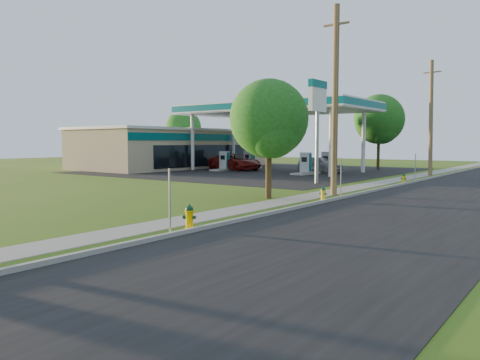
% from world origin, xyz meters
% --- Properties ---
extents(ground_plane, '(140.00, 140.00, 0.00)m').
position_xyz_m(ground_plane, '(0.00, 0.00, 0.00)').
color(ground_plane, '#375D16').
rests_on(ground_plane, ground).
extents(road, '(8.00, 120.00, 0.02)m').
position_xyz_m(road, '(4.50, 10.00, 0.01)').
color(road, black).
rests_on(road, ground).
extents(curb, '(0.15, 120.00, 0.15)m').
position_xyz_m(curb, '(0.50, 10.00, 0.07)').
color(curb, '#9C998E').
rests_on(curb, ground).
extents(sidewalk, '(1.50, 120.00, 0.03)m').
position_xyz_m(sidewalk, '(-1.25, 10.00, 0.01)').
color(sidewalk, gray).
rests_on(sidewalk, ground).
extents(forecourt, '(26.00, 28.00, 0.02)m').
position_xyz_m(forecourt, '(-16.00, 32.00, 0.01)').
color(forecourt, black).
rests_on(forecourt, ground).
extents(utility_pole_mid, '(1.40, 0.32, 9.80)m').
position_xyz_m(utility_pole_mid, '(-0.60, 17.00, 4.95)').
color(utility_pole_mid, brown).
rests_on(utility_pole_mid, ground).
extents(utility_pole_far, '(1.40, 0.32, 9.50)m').
position_xyz_m(utility_pole_far, '(-0.60, 35.00, 4.80)').
color(utility_pole_far, brown).
rests_on(utility_pole_far, ground).
extents(sign_post_near, '(0.05, 0.04, 2.00)m').
position_xyz_m(sign_post_near, '(0.25, 4.20, 1.00)').
color(sign_post_near, gray).
rests_on(sign_post_near, ground).
extents(sign_post_mid, '(0.05, 0.04, 2.00)m').
position_xyz_m(sign_post_mid, '(0.25, 16.00, 1.00)').
color(sign_post_mid, gray).
rests_on(sign_post_mid, ground).
extents(sign_post_far, '(0.05, 0.04, 2.00)m').
position_xyz_m(sign_post_far, '(0.25, 28.20, 1.00)').
color(sign_post_far, gray).
rests_on(sign_post_far, ground).
extents(gas_canopy, '(18.18, 9.18, 6.40)m').
position_xyz_m(gas_canopy, '(-14.00, 32.00, 5.90)').
color(gas_canopy, silver).
rests_on(gas_canopy, ground).
extents(fuel_pump_nw, '(1.20, 3.20, 1.90)m').
position_xyz_m(fuel_pump_nw, '(-18.50, 30.00, 0.72)').
color(fuel_pump_nw, '#9C998E').
rests_on(fuel_pump_nw, ground).
extents(fuel_pump_ne, '(1.20, 3.20, 1.90)m').
position_xyz_m(fuel_pump_ne, '(-9.50, 30.00, 0.72)').
color(fuel_pump_ne, '#9C998E').
rests_on(fuel_pump_ne, ground).
extents(fuel_pump_sw, '(1.20, 3.20, 1.90)m').
position_xyz_m(fuel_pump_sw, '(-18.50, 34.00, 0.72)').
color(fuel_pump_sw, '#9C998E').
rests_on(fuel_pump_sw, ground).
extents(fuel_pump_se, '(1.20, 3.20, 1.90)m').
position_xyz_m(fuel_pump_se, '(-9.50, 34.00, 0.72)').
color(fuel_pump_se, '#9C998E').
rests_on(fuel_pump_se, ground).
extents(convenience_store, '(10.40, 22.40, 4.25)m').
position_xyz_m(convenience_store, '(-26.98, 32.00, 2.13)').
color(convenience_store, tan).
rests_on(convenience_store, ground).
extents(price_pylon, '(0.34, 2.04, 6.85)m').
position_xyz_m(price_pylon, '(-4.50, 22.50, 5.43)').
color(price_pylon, gray).
rests_on(price_pylon, ground).
extents(tree_verge, '(3.86, 3.86, 5.85)m').
position_xyz_m(tree_verge, '(-2.42, 13.60, 3.76)').
color(tree_verge, '#332412').
rests_on(tree_verge, ground).
extents(tree_lot, '(5.02, 5.02, 7.61)m').
position_xyz_m(tree_lot, '(-7.11, 40.87, 4.90)').
color(tree_lot, '#332412').
rests_on(tree_lot, ground).
extents(tree_back, '(4.68, 4.68, 7.09)m').
position_xyz_m(tree_back, '(-33.37, 39.83, 4.57)').
color(tree_back, '#332412').
rests_on(tree_back, ground).
extents(hydrant_near, '(0.43, 0.38, 0.82)m').
position_xyz_m(hydrant_near, '(0.15, 5.15, 0.40)').
color(hydrant_near, '#F4B600').
rests_on(hydrant_near, ground).
extents(hydrant_mid, '(0.35, 0.31, 0.68)m').
position_xyz_m(hydrant_mid, '(0.10, 14.41, 0.33)').
color(hydrant_mid, yellow).
rests_on(hydrant_mid, ground).
extents(hydrant_far, '(0.36, 0.32, 0.69)m').
position_xyz_m(hydrant_far, '(0.17, 25.99, 0.34)').
color(hydrant_far, yellow).
rests_on(hydrant_far, ground).
extents(car_red, '(6.24, 3.64, 1.63)m').
position_xyz_m(car_red, '(-18.18, 31.26, 0.82)').
color(car_red, maroon).
rests_on(car_red, ground).
extents(car_silver, '(4.74, 2.77, 1.52)m').
position_xyz_m(car_silver, '(-9.76, 33.19, 0.76)').
color(car_silver, silver).
rests_on(car_silver, ground).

